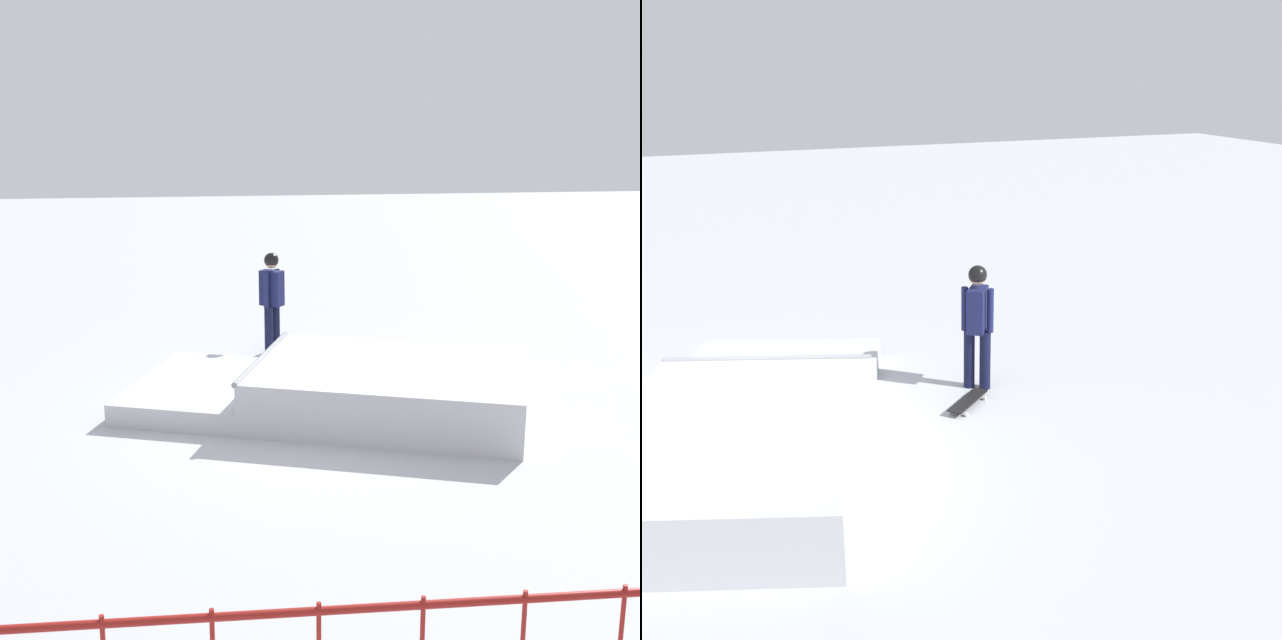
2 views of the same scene
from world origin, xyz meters
TOP-DOWN VIEW (x-y plane):
  - ground_plane at (0.00, 0.00)m, footprint 60.00×60.00m
  - skate_ramp at (-0.51, -0.04)m, footprint 5.96×4.24m
  - skater at (0.41, -3.21)m, footprint 0.44×0.40m
  - skateboard at (-0.11, -2.86)m, footprint 0.68×0.73m

SIDE VIEW (x-z plane):
  - ground_plane at x=0.00m, z-range 0.00..0.00m
  - skateboard at x=-0.11m, z-range 0.03..0.12m
  - skate_ramp at x=-0.51m, z-range -0.05..0.69m
  - skater at x=0.41m, z-range 0.14..1.87m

